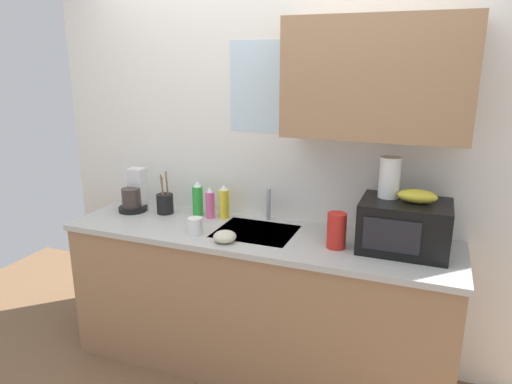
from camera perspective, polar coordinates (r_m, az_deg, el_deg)
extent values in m
cube|color=white|center=(2.96, 2.48, 3.58)|extent=(3.09, 0.10, 2.50)
cube|color=#9E7551|center=(2.55, 14.63, 13.36)|extent=(0.96, 0.32, 0.62)
cube|color=silver|center=(2.86, 2.15, 12.76)|extent=(0.56, 0.02, 0.55)
cube|color=#9E7551|center=(2.95, 0.00, -13.55)|extent=(2.29, 0.60, 0.86)
cube|color=#B7B7B2|center=(2.75, 0.00, -5.36)|extent=(2.32, 0.63, 0.03)
cube|color=#9EA0A5|center=(2.79, -0.03, -6.20)|extent=(0.46, 0.38, 0.14)
cylinder|color=#B2B5BA|center=(2.93, 1.55, -1.53)|extent=(0.03, 0.03, 0.21)
cube|color=black|center=(2.58, 17.79, -4.00)|extent=(0.46, 0.34, 0.27)
cube|color=black|center=(2.42, 16.31, -5.20)|extent=(0.28, 0.01, 0.17)
ellipsoid|color=gold|center=(2.53, 19.24, -0.49)|extent=(0.20, 0.11, 0.07)
cylinder|color=white|center=(2.57, 16.12, 1.74)|extent=(0.11, 0.11, 0.22)
cylinder|color=black|center=(3.24, -14.91, -2.00)|extent=(0.19, 0.19, 0.03)
cylinder|color=#3F332D|center=(3.21, -15.11, -0.69)|extent=(0.12, 0.12, 0.13)
cube|color=silver|center=(3.26, -14.36, 0.60)|extent=(0.11, 0.09, 0.26)
cylinder|color=yellow|center=(2.98, -3.94, -1.47)|extent=(0.07, 0.07, 0.19)
cone|color=white|center=(2.95, -3.98, 0.60)|extent=(0.05, 0.05, 0.04)
cylinder|color=#E55999|center=(2.99, -5.67, -1.59)|extent=(0.06, 0.06, 0.17)
cone|color=white|center=(2.96, -5.72, 0.31)|extent=(0.04, 0.04, 0.04)
cylinder|color=green|center=(3.06, -7.19, -1.07)|extent=(0.07, 0.07, 0.19)
cone|color=white|center=(3.03, -7.26, 0.99)|extent=(0.05, 0.05, 0.04)
cylinder|color=red|center=(2.54, 9.88, -4.69)|extent=(0.10, 0.10, 0.20)
cylinder|color=white|center=(2.74, -7.51, -4.13)|extent=(0.08, 0.08, 0.09)
cylinder|color=black|center=(3.13, -11.14, -1.43)|extent=(0.11, 0.11, 0.13)
cylinder|color=olive|center=(3.12, -11.44, -0.07)|extent=(0.02, 0.03, 0.20)
cylinder|color=olive|center=(3.10, -10.85, 0.31)|extent=(0.02, 0.03, 0.25)
cylinder|color=olive|center=(3.09, -11.42, 0.04)|extent=(0.03, 0.01, 0.23)
ellipsoid|color=beige|center=(2.60, -3.86, -5.49)|extent=(0.13, 0.13, 0.06)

